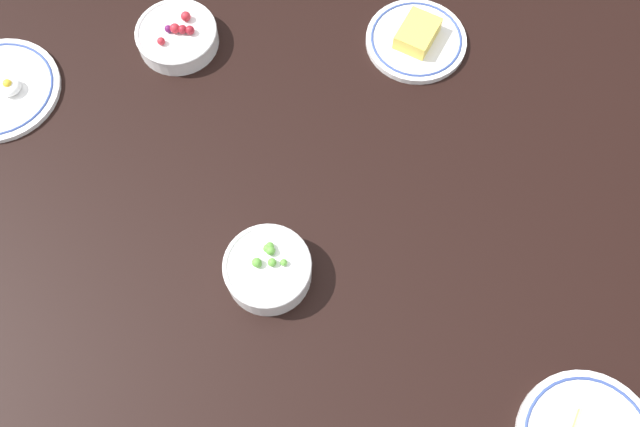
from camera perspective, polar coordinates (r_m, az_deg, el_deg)
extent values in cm
cube|color=black|center=(116.61, 0.00, -0.77)|extent=(154.66, 104.89, 4.00)
cylinder|color=white|center=(134.45, -11.93, 14.34)|extent=(15.17, 15.17, 3.52)
torus|color=white|center=(133.09, -12.08, 14.80)|extent=(15.36, 15.36, 0.80)
sphere|color=#59144C|center=(132.82, -12.68, 14.96)|extent=(1.41, 1.41, 1.41)
sphere|color=#B2232D|center=(131.34, -13.27, 13.98)|extent=(1.47, 1.47, 1.47)
sphere|color=#B2232D|center=(132.36, -12.15, 15.04)|extent=(1.86, 1.86, 1.86)
sphere|color=maroon|center=(132.01, -11.52, 14.98)|extent=(1.70, 1.70, 1.70)
sphere|color=#B2232D|center=(133.70, -11.26, 16.01)|extent=(1.87, 1.87, 1.87)
sphere|color=maroon|center=(131.65, -10.92, 14.96)|extent=(1.71, 1.71, 1.71)
cylinder|color=white|center=(109.21, -4.40, -4.80)|extent=(13.93, 13.93, 4.93)
torus|color=white|center=(106.89, -4.49, -4.38)|extent=(14.18, 14.18, 0.80)
sphere|color=#599E38|center=(106.34, -5.36, -4.14)|extent=(1.57, 1.57, 1.57)
sphere|color=#599E38|center=(106.85, -4.20, -3.14)|extent=(1.53, 1.53, 1.53)
sphere|color=#599E38|center=(107.09, -4.46, -2.95)|extent=(1.38, 1.38, 1.38)
sphere|color=#599E38|center=(106.25, -4.06, -4.13)|extent=(1.39, 1.39, 1.39)
sphere|color=#599E38|center=(107.21, -4.26, -2.76)|extent=(1.36, 1.36, 1.36)
sphere|color=#599E38|center=(106.26, -3.08, -4.15)|extent=(1.15, 1.15, 1.15)
sphere|color=#599E38|center=(106.43, -5.24, -4.28)|extent=(1.19, 1.19, 1.19)
ellipsoid|color=white|center=(136.99, -24.72, 9.70)|extent=(4.07, 4.07, 2.24)
sphere|color=yellow|center=(136.23, -24.88, 9.92)|extent=(1.63, 1.63, 1.63)
cylinder|color=white|center=(133.95, 8.10, 14.24)|extent=(19.14, 19.14, 1.23)
torus|color=#33478C|center=(133.46, 8.14, 14.40)|extent=(17.34, 17.34, 0.50)
cube|color=#F2D14C|center=(132.23, 8.23, 14.81)|extent=(9.73, 10.47, 3.16)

